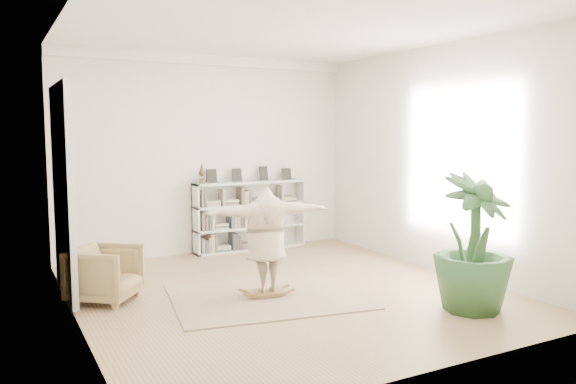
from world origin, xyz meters
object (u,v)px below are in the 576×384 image
object	(u,v)px
armchair	(105,274)
rocker_board	(266,292)
bookshelf	(250,216)
person	(266,237)
houseplant	(473,243)

from	to	relation	value
armchair	rocker_board	distance (m)	2.14
bookshelf	person	bearing A→B (deg)	-110.36
bookshelf	rocker_board	world-z (taller)	bookshelf
armchair	person	xyz separation A→B (m)	(1.94, -0.84, 0.46)
bookshelf	houseplant	distance (m)	4.78
armchair	person	distance (m)	2.17
bookshelf	rocker_board	bearing A→B (deg)	-110.36
bookshelf	armchair	distance (m)	3.72
armchair	houseplant	xyz separation A→B (m)	(3.95, -2.56, 0.49)
armchair	houseplant	bearing A→B (deg)	-85.28
person	houseplant	bearing A→B (deg)	148.78
bookshelf	rocker_board	xyz separation A→B (m)	(-1.10, -2.96, -0.57)
bookshelf	houseplant	bearing A→B (deg)	-79.10
houseplant	armchair	bearing A→B (deg)	147.02
rocker_board	armchair	bearing A→B (deg)	166.13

